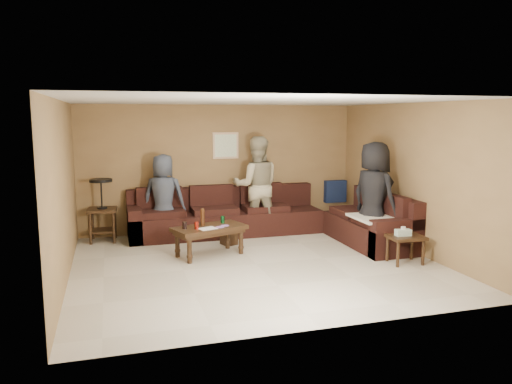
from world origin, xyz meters
TOP-DOWN VIEW (x-y plane):
  - room at (0.00, 0.00)m, footprint 5.60×5.50m
  - sectional_sofa at (0.81, 1.52)m, footprint 4.65×2.90m
  - coffee_table at (-0.60, 0.69)m, footprint 1.30×0.93m
  - end_table_left at (-2.29, 2.17)m, footprint 0.54×0.54m
  - side_table_right at (2.24, -0.61)m, footprint 0.56×0.46m
  - waste_bin at (-0.12, 1.30)m, footprint 0.30×0.30m
  - wall_art at (0.10, 2.48)m, footprint 0.52×0.04m
  - person_left at (-1.19, 2.03)m, footprint 0.91×0.74m
  - person_middle at (0.58, 1.93)m, footprint 1.04×0.88m
  - person_right at (2.21, 0.34)m, footprint 0.85×1.05m

SIDE VIEW (x-z plane):
  - waste_bin at x=-0.12m, z-range 0.00..0.29m
  - sectional_sofa at x=0.81m, z-range -0.16..0.81m
  - side_table_right at x=2.24m, z-range 0.09..0.68m
  - coffee_table at x=-0.60m, z-range 0.03..0.80m
  - end_table_left at x=-2.29m, z-range 0.03..1.18m
  - person_left at x=-1.19m, z-range 0.00..1.60m
  - person_right at x=2.21m, z-range 0.00..1.85m
  - person_middle at x=0.58m, z-range 0.00..1.90m
  - room at x=0.00m, z-range 0.41..2.91m
  - wall_art at x=0.10m, z-range 1.44..1.96m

